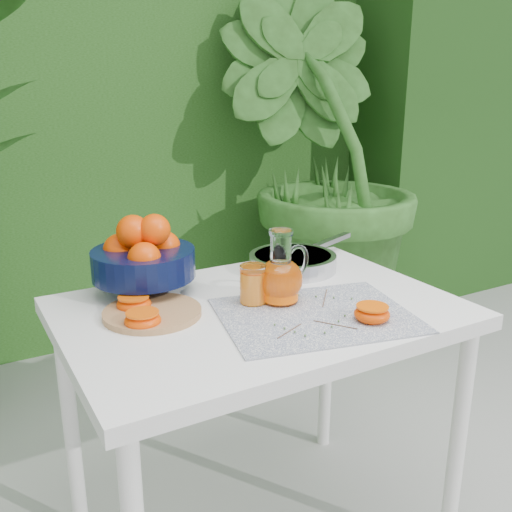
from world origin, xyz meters
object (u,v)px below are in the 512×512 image
white_table (260,335)px  saute_pan (293,261)px  fruit_bowl (143,257)px  cutting_board (152,313)px  juice_pitcher (281,277)px

white_table → saute_pan: 0.34m
fruit_bowl → saute_pan: bearing=-4.5°
white_table → cutting_board: (-0.26, 0.08, 0.09)m
cutting_board → saute_pan: size_ratio=0.50×
white_table → cutting_board: cutting_board is taller
fruit_bowl → juice_pitcher: 0.38m
fruit_bowl → saute_pan: 0.47m
white_table → fruit_bowl: fruit_bowl is taller
juice_pitcher → white_table: bearing=173.8°
saute_pan → juice_pitcher: bearing=-129.8°
juice_pitcher → saute_pan: bearing=50.2°
fruit_bowl → white_table: bearing=-47.8°
saute_pan → white_table: bearing=-138.8°
white_table → fruit_bowl: 0.38m
white_table → saute_pan: size_ratio=2.04×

